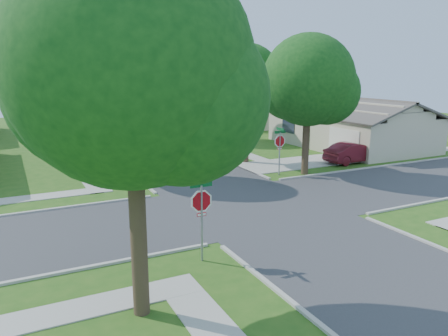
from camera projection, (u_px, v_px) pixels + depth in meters
ground at (252, 205)px, 21.27m from camera, size 100.00×100.00×0.00m
road_ns at (252, 205)px, 21.27m from camera, size 7.00×100.00×0.02m
sidewalk_ne at (179, 131)px, 46.62m from camera, size 1.20×40.00×0.04m
sidewalk_nw at (58, 139)px, 41.31m from camera, size 1.20×40.00×0.04m
driveway at (298, 163)px, 30.90m from camera, size 8.80×3.60×0.05m
stop_sign_sw at (201, 205)px, 14.68m from camera, size 1.05×0.80×2.98m
stop_sign_ne at (280, 143)px, 26.97m from camera, size 1.05×0.80×2.98m
tree_e_near at (247, 82)px, 29.96m from camera, size 4.97×4.80×8.28m
tree_e_mid at (183, 72)px, 40.30m from camera, size 5.59×5.40×9.21m
tree_e_far at (143, 74)px, 51.71m from camera, size 5.17×5.00×8.72m
tree_w_near at (109, 76)px, 25.77m from camera, size 5.38×5.20×8.97m
tree_w_mid at (77, 69)px, 36.16m from camera, size 5.80×5.60×9.56m
tree_w_far at (60, 79)px, 47.72m from camera, size 4.76×4.60×8.04m
tree_sw_corner at (134, 78)px, 10.55m from camera, size 6.21×6.00×9.55m
tree_ne_corner at (309, 84)px, 26.48m from camera, size 5.80×5.60×8.66m
house_ne_near at (349, 129)px, 37.50m from camera, size 8.42×13.60×4.23m
house_ne_far at (246, 111)px, 53.21m from camera, size 8.42×13.60×4.23m
car_driveway at (353, 153)px, 30.92m from camera, size 4.45×1.69×1.45m
car_curb_east at (141, 121)px, 48.83m from camera, size 2.24×4.85×1.61m
car_curb_west at (68, 117)px, 55.97m from camera, size 1.68×4.04×1.17m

